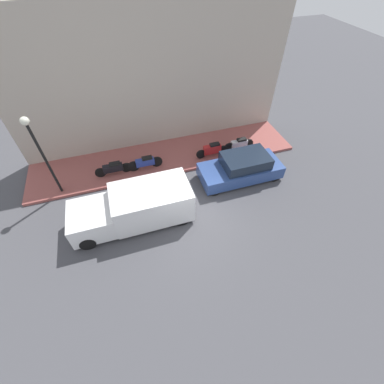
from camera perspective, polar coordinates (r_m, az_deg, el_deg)
name	(u,v)px	position (r m, az deg, el deg)	size (l,w,h in m)	color
ground_plane	(190,220)	(12.03, -0.48, -6.17)	(60.00, 60.00, 0.00)	#47474C
sidewalk	(166,157)	(15.22, -5.86, 7.79)	(3.09, 15.03, 0.15)	#934C47
building_facade	(153,82)	(14.74, -8.71, 23.02)	(0.30, 15.03, 7.53)	#B2A899
parked_car	(241,168)	(13.74, 10.94, 5.29)	(1.79, 4.29, 1.43)	#2D4784
delivery_van	(134,207)	(11.61, -12.75, -3.32)	(1.98, 5.27, 1.75)	white
scooter_silver	(239,144)	(15.58, 10.44, 10.50)	(0.30, 1.84, 0.74)	#B7B7BF
motorcycle_black	(113,168)	(14.28, -17.09, 5.08)	(0.30, 1.91, 0.74)	black
motorcycle_red	(212,150)	(14.88, 4.53, 9.39)	(0.30, 1.89, 0.83)	#B21E1E
motorcycle_blue	(145,162)	(14.21, -10.33, 6.49)	(0.30, 1.88, 0.75)	navy
streetlamp	(37,145)	(12.94, -31.14, 8.99)	(0.36, 0.36, 4.17)	black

